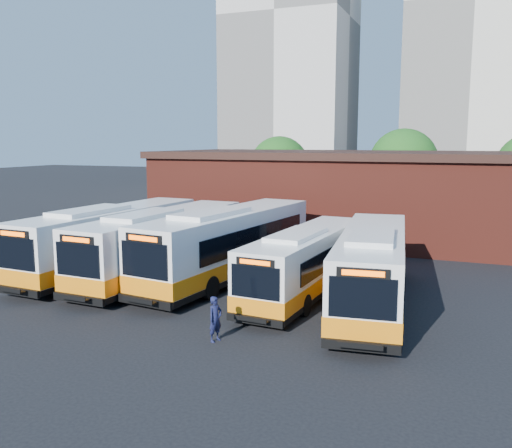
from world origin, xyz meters
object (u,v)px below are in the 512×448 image
at_px(bus_midwest, 229,246).
at_px(transit_worker, 215,319).
at_px(bus_west, 163,246).
at_px(bus_east, 372,271).
at_px(bus_mideast, 307,264).
at_px(bus_farwest, 111,241).

relative_size(bus_midwest, transit_worker, 8.48).
relative_size(bus_west, bus_east, 1.04).
distance_m(bus_mideast, transit_worker, 7.25).
distance_m(bus_farwest, bus_mideast, 11.42).
xyz_separation_m(bus_west, bus_mideast, (8.07, -0.43, -0.21)).
distance_m(bus_farwest, bus_east, 14.62).
distance_m(bus_midwest, bus_east, 8.06).
xyz_separation_m(bus_farwest, transit_worker, (10.11, -7.53, -0.84)).
relative_size(bus_midwest, bus_east, 1.09).
bearing_deg(bus_midwest, bus_east, -7.40).
height_order(bus_midwest, transit_worker, bus_midwest).
bearing_deg(bus_east, bus_farwest, 168.78).
height_order(bus_farwest, bus_mideast, bus_farwest).
relative_size(bus_farwest, bus_mideast, 1.16).
bearing_deg(bus_east, bus_midwest, 158.69).
height_order(bus_farwest, bus_east, bus_farwest).
distance_m(bus_farwest, bus_midwest, 6.83).
bearing_deg(bus_farwest, transit_worker, -33.57).
relative_size(bus_farwest, bus_east, 1.05).
bearing_deg(transit_worker, bus_east, -17.26).
bearing_deg(bus_farwest, bus_midwest, 10.60).
xyz_separation_m(bus_midwest, bus_mideast, (4.64, -1.32, -0.28)).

